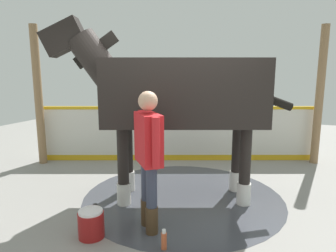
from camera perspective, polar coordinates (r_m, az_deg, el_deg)
The scene contains 10 objects.
ground_plane at distance 4.59m, azimuth 3.04°, elevation -14.23°, with size 16.00×16.00×0.02m, color gray.
wet_patch at distance 4.74m, azimuth 2.84°, elevation -13.27°, with size 3.03×3.03×0.00m, color #42444C.
barrier_wall at distance 6.45m, azimuth 2.00°, elevation -1.80°, with size 5.46×2.14×1.17m.
roof_post_near at distance 6.65m, azimuth -23.46°, elevation 5.24°, with size 0.16×0.16×2.82m, color olive.
roof_post_far at distance 6.85m, azimuth 26.89°, elevation 5.10°, with size 0.16×0.16×2.82m, color olive.
horse at distance 4.35m, azimuth 1.59°, elevation 5.99°, with size 3.44×1.68×2.65m.
handler at distance 3.52m, azimuth -3.73°, elevation -4.95°, with size 0.48×0.54×1.68m.
wash_bucket at distance 3.75m, azimuth -14.43°, elevation -17.58°, with size 0.30×0.30×0.33m.
bottle_shampoo at distance 4.18m, azimuth -13.65°, elevation -15.57°, with size 0.07×0.07×0.20m.
bottle_spray at distance 3.45m, azimuth -0.78°, elevation -20.92°, with size 0.06×0.06×0.23m.
Camera 1 is at (1.25, -3.99, 1.89)m, focal length 32.00 mm.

